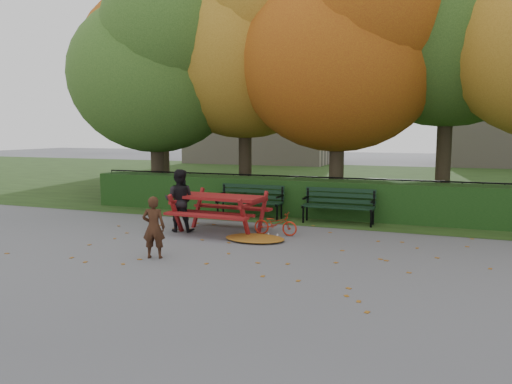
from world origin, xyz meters
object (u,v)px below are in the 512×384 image
(tree_c, at_px, (349,43))
(bench_left, at_px, (251,198))
(tree_f, at_px, (166,46))
(tree_d, at_px, (465,2))
(bicycle, at_px, (276,224))
(bench_right, at_px, (339,203))
(tree_b, at_px, (252,35))
(picnic_table, at_px, (220,204))
(adult, at_px, (179,200))
(child, at_px, (154,227))
(tree_a, at_px, (160,62))

(tree_c, height_order, bench_left, tree_c)
(tree_c, height_order, tree_f, tree_f)
(tree_d, xyz_separation_m, bicycle, (-3.81, -5.46, -5.72))
(tree_f, height_order, bicycle, tree_f)
(tree_c, height_order, bench_right, tree_c)
(tree_b, bearing_deg, bicycle, -63.22)
(tree_b, bearing_deg, tree_d, 4.38)
(picnic_table, bearing_deg, adult, -162.95)
(bench_right, bearing_deg, tree_b, 139.33)
(tree_f, xyz_separation_m, picnic_table, (5.89, -7.62, -5.03))
(bench_left, xyz_separation_m, picnic_table, (0.06, -2.09, 0.14))
(tree_c, xyz_separation_m, child, (-2.21, -6.91, -4.25))
(tree_d, xyz_separation_m, bench_right, (-2.78, -3.53, -5.46))
(tree_b, height_order, picnic_table, tree_b)
(tree_a, bearing_deg, bench_left, -25.76)
(bench_left, height_order, picnic_table, picnic_table)
(bicycle, bearing_deg, tree_f, 41.62)
(bench_right, bearing_deg, adult, -144.56)
(tree_a, distance_m, adult, 6.42)
(bench_left, relative_size, child, 1.56)
(tree_f, xyz_separation_m, adult, (4.97, -7.86, -4.97))
(tree_c, distance_m, adult, 6.84)
(tree_a, relative_size, bench_right, 4.16)
(bench_left, bearing_deg, child, -90.89)
(bench_left, bearing_deg, picnic_table, -88.38)
(tree_c, height_order, bicycle, tree_c)
(bicycle, bearing_deg, tree_d, -37.23)
(tree_b, height_order, tree_f, tree_f)
(child, relative_size, bicycle, 1.16)
(tree_a, bearing_deg, tree_c, 3.65)
(picnic_table, relative_size, adult, 1.42)
(tree_a, bearing_deg, bench_right, -16.61)
(tree_c, xyz_separation_m, bench_right, (0.27, -2.26, -4.30))
(bench_left, relative_size, picnic_table, 0.87)
(bicycle, bearing_deg, bench_left, 32.97)
(tree_d, bearing_deg, bicycle, -124.90)
(tree_d, xyz_separation_m, tree_f, (-11.01, 2.01, -0.29))
(tree_c, bearing_deg, bicycle, -100.35)
(bench_left, distance_m, picnic_table, 2.09)
(tree_f, relative_size, adult, 6.32)
(tree_b, height_order, tree_c, tree_b)
(tree_a, height_order, tree_b, tree_b)
(picnic_table, bearing_deg, bench_left, 94.41)
(tree_f, bearing_deg, child, -60.52)
(tree_a, relative_size, tree_b, 0.85)
(child, bearing_deg, bench_right, -135.73)
(adult, bearing_deg, child, 96.17)
(picnic_table, xyz_separation_m, bicycle, (1.31, 0.15, -0.40))
(tree_b, distance_m, adult, 7.12)
(tree_b, distance_m, bench_left, 5.87)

